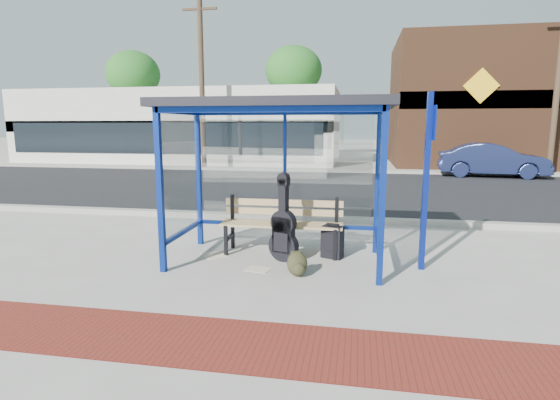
% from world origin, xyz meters
% --- Properties ---
extents(ground, '(120.00, 120.00, 0.00)m').
position_xyz_m(ground, '(0.00, 0.00, 0.00)').
color(ground, '#B2ADA0').
rests_on(ground, ground).
extents(brick_paver_strip, '(60.00, 1.00, 0.01)m').
position_xyz_m(brick_paver_strip, '(0.00, -2.60, 0.01)').
color(brick_paver_strip, maroon).
rests_on(brick_paver_strip, ground).
extents(curb_near, '(60.00, 0.25, 0.12)m').
position_xyz_m(curb_near, '(0.00, 2.90, 0.06)').
color(curb_near, gray).
rests_on(curb_near, ground).
extents(street_asphalt, '(60.00, 10.00, 0.00)m').
position_xyz_m(street_asphalt, '(0.00, 8.00, 0.00)').
color(street_asphalt, black).
rests_on(street_asphalt, ground).
extents(curb_far, '(60.00, 0.25, 0.12)m').
position_xyz_m(curb_far, '(0.00, 13.10, 0.06)').
color(curb_far, gray).
rests_on(curb_far, ground).
extents(far_sidewalk, '(60.00, 4.00, 0.01)m').
position_xyz_m(far_sidewalk, '(0.00, 15.00, 0.00)').
color(far_sidewalk, '#B2ADA0').
rests_on(far_sidewalk, ground).
extents(bus_shelter, '(3.30, 1.80, 2.42)m').
position_xyz_m(bus_shelter, '(0.00, 0.07, 2.07)').
color(bus_shelter, navy).
rests_on(bus_shelter, ground).
extents(storefront_white, '(18.00, 6.04, 4.00)m').
position_xyz_m(storefront_white, '(-9.00, 17.99, 2.00)').
color(storefront_white, silver).
rests_on(storefront_white, ground).
extents(storefront_brown, '(10.00, 7.08, 6.40)m').
position_xyz_m(storefront_brown, '(8.00, 18.49, 3.20)').
color(storefront_brown, '#59331E').
rests_on(storefront_brown, ground).
extents(tree_left, '(3.60, 3.60, 7.03)m').
position_xyz_m(tree_left, '(-14.00, 22.00, 5.45)').
color(tree_left, '#4C3826').
rests_on(tree_left, ground).
extents(tree_mid, '(3.60, 3.60, 7.03)m').
position_xyz_m(tree_mid, '(-3.00, 22.00, 5.45)').
color(tree_mid, '#4C3826').
rests_on(tree_mid, ground).
extents(utility_pole_west, '(1.60, 0.24, 8.00)m').
position_xyz_m(utility_pole_west, '(-6.00, 13.40, 4.11)').
color(utility_pole_west, '#4C3826').
rests_on(utility_pole_west, ground).
extents(utility_pole_east, '(1.60, 0.24, 8.00)m').
position_xyz_m(utility_pole_east, '(9.00, 13.40, 4.11)').
color(utility_pole_east, '#4C3826').
rests_on(utility_pole_east, ground).
extents(bench, '(1.96, 0.51, 0.92)m').
position_xyz_m(bench, '(0.00, 0.47, 0.52)').
color(bench, black).
rests_on(bench, ground).
extents(guitar_bag, '(0.48, 0.29, 1.28)m').
position_xyz_m(guitar_bag, '(0.10, 0.04, 0.47)').
color(guitar_bag, black).
rests_on(guitar_bag, ground).
extents(suitcase, '(0.37, 0.29, 0.55)m').
position_xyz_m(suitcase, '(0.83, 0.32, 0.26)').
color(suitcase, black).
rests_on(suitcase, ground).
extents(backpack, '(0.34, 0.33, 0.35)m').
position_xyz_m(backpack, '(0.41, -0.61, 0.16)').
color(backpack, '#282816').
rests_on(backpack, ground).
extents(sign_post, '(0.11, 0.31, 2.51)m').
position_xyz_m(sign_post, '(2.14, 0.00, 1.41)').
color(sign_post, navy).
rests_on(sign_post, ground).
extents(newspaper_a, '(0.51, 0.52, 0.01)m').
position_xyz_m(newspaper_a, '(-1.03, 0.11, 0.00)').
color(newspaper_a, white).
rests_on(newspaper_a, ground).
extents(newspaper_b, '(0.38, 0.33, 0.01)m').
position_xyz_m(newspaper_b, '(-0.19, -0.43, 0.00)').
color(newspaper_b, white).
rests_on(newspaper_b, ground).
extents(newspaper_c, '(0.53, 0.54, 0.01)m').
position_xyz_m(newspaper_c, '(0.20, 0.23, 0.00)').
color(newspaper_c, white).
rests_on(newspaper_c, ground).
extents(parked_car, '(4.24, 1.87, 1.35)m').
position_xyz_m(parked_car, '(6.51, 12.48, 0.68)').
color(parked_car, '#192147').
rests_on(parked_car, ground).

